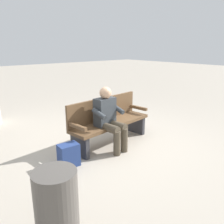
{
  "coord_description": "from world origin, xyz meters",
  "views": [
    {
      "loc": [
        2.84,
        3.32,
        1.91
      ],
      "look_at": [
        0.11,
        0.15,
        0.7
      ],
      "focal_mm": 37.47,
      "sensor_mm": 36.0,
      "label": 1
    }
  ],
  "objects": [
    {
      "name": "bench_near",
      "position": [
        0.01,
        -0.07,
        0.46
      ],
      "size": [
        1.84,
        0.66,
        0.9
      ],
      "rotation": [
        0.0,
        0.0,
        0.1
      ],
      "color": "brown",
      "rests_on": "ground"
    },
    {
      "name": "ground_plane",
      "position": [
        0.0,
        0.0,
        0.0
      ],
      "size": [
        40.0,
        40.0,
        0.0
      ],
      "primitive_type": "plane",
      "color": "#A89E8E"
    },
    {
      "name": "trash_bin",
      "position": [
        2.0,
        1.53,
        0.39
      ],
      "size": [
        0.42,
        0.42,
        0.79
      ],
      "primitive_type": "cylinder",
      "color": "#514C47",
      "rests_on": "ground"
    },
    {
      "name": "backpack",
      "position": [
        1.13,
        0.26,
        0.19
      ],
      "size": [
        0.33,
        0.28,
        0.38
      ],
      "rotation": [
        0.0,
        0.0,
        3.07
      ],
      "color": "navy",
      "rests_on": "ground"
    },
    {
      "name": "person_seated",
      "position": [
        0.21,
        0.18,
        0.63
      ],
      "size": [
        0.6,
        0.6,
        1.18
      ],
      "rotation": [
        0.0,
        0.0,
        0.1
      ],
      "color": "#33383D",
      "rests_on": "ground"
    }
  ]
}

